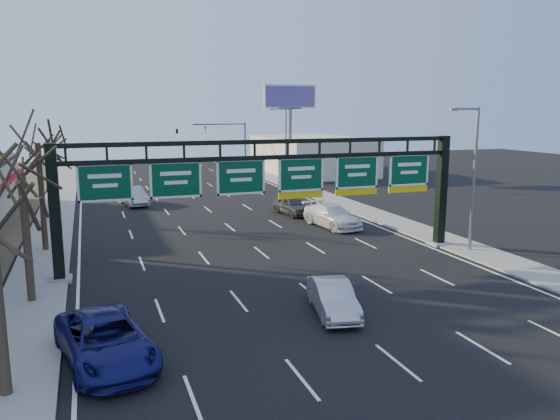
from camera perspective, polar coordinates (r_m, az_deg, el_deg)
name	(u,v)px	position (r m, az deg, el deg)	size (l,w,h in m)	color
ground	(327,306)	(25.44, 4.98, -9.94)	(160.00, 160.00, 0.00)	black
sidewalk_left	(50,233)	(42.68, -22.86, -2.27)	(3.00, 120.00, 0.12)	gray
sidewalk_right	(366,212)	(48.29, 9.01, -0.16)	(3.00, 120.00, 0.12)	gray
lane_markings	(224,222)	(43.75, -5.91, -1.27)	(21.60, 120.00, 0.01)	white
sign_gantry	(274,184)	(31.63, -0.62, 2.78)	(24.60, 1.20, 7.20)	black
building_right_distant	(311,155)	(77.94, 3.21, 5.76)	(12.00, 20.00, 5.00)	beige
tree_gantry	(19,149)	(26.87, -25.62, 5.73)	(3.60, 3.60, 8.48)	#33281C
tree_mid	(36,126)	(36.79, -24.14, 8.00)	(3.60, 3.60, 9.24)	#33281C
tree_far	(47,127)	(46.77, -23.18, 7.95)	(3.60, 3.60, 8.86)	#33281C
streetlight_near	(473,171)	(35.83, 19.49, 3.82)	(2.15, 0.22, 9.00)	slate
streetlight_far	(285,142)	(65.73, 0.51, 7.17)	(2.15, 0.22, 9.00)	slate
billboard_right	(290,108)	(71.17, 1.06, 10.62)	(7.00, 0.50, 12.00)	slate
traffic_signal_mast	(203,134)	(78.32, -8.02, 7.90)	(10.16, 0.54, 7.00)	black
car_blue_suv	(105,340)	(20.73, -17.78, -12.84)	(2.75, 5.97, 1.66)	navy
car_silver_sedan	(333,298)	(24.29, 5.54, -9.12)	(1.55, 4.45, 1.47)	#ABACB0
car_white_wagon	(332,216)	(41.91, 5.47, -0.61)	(2.35, 5.79, 1.68)	white
car_grey_far	(292,205)	(46.58, 1.30, 0.47)	(1.84, 4.58, 1.56)	#3A3D3F
car_silver_distant	(134,196)	(52.99, -15.05, 1.39)	(1.77, 5.08, 1.67)	#A2A2A7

